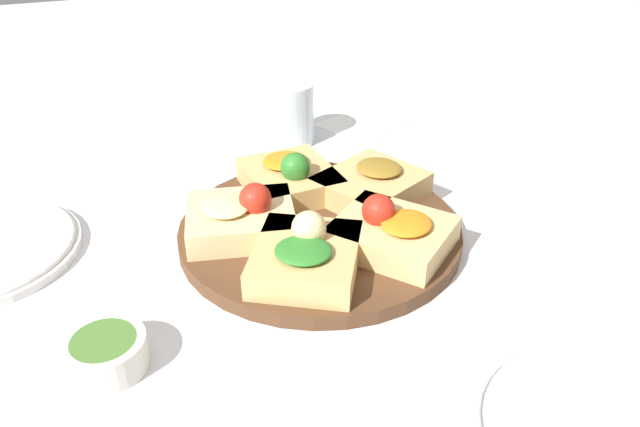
% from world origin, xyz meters
% --- Properties ---
extents(ground_plane, '(3.00, 3.00, 0.00)m').
position_xyz_m(ground_plane, '(0.00, 0.00, 0.00)').
color(ground_plane, white).
extents(serving_board, '(0.34, 0.34, 0.02)m').
position_xyz_m(serving_board, '(0.00, 0.00, 0.01)').
color(serving_board, '#51331E').
rests_on(serving_board, ground_plane).
extents(focaccia_slice_0, '(0.14, 0.13, 0.06)m').
position_xyz_m(focaccia_slice_0, '(0.09, -0.02, 0.04)').
color(focaccia_slice_0, '#E5C689').
rests_on(focaccia_slice_0, serving_board).
extents(focaccia_slice_1, '(0.16, 0.16, 0.06)m').
position_xyz_m(focaccia_slice_1, '(0.05, 0.08, 0.04)').
color(focaccia_slice_1, tan).
rests_on(focaccia_slice_1, serving_board).
extents(focaccia_slice_2, '(0.16, 0.17, 0.06)m').
position_xyz_m(focaccia_slice_2, '(-0.06, 0.07, 0.04)').
color(focaccia_slice_2, '#DBB775').
rests_on(focaccia_slice_2, serving_board).
extents(focaccia_slice_3, '(0.16, 0.15, 0.04)m').
position_xyz_m(focaccia_slice_3, '(-0.09, -0.04, 0.04)').
color(focaccia_slice_3, tan).
rests_on(focaccia_slice_3, serving_board).
extents(focaccia_slice_4, '(0.12, 0.13, 0.06)m').
position_xyz_m(focaccia_slice_4, '(0.01, -0.09, 0.04)').
color(focaccia_slice_4, tan).
rests_on(focaccia_slice_4, serving_board).
extents(water_glass, '(0.08, 0.08, 0.10)m').
position_xyz_m(water_glass, '(-0.05, -0.28, 0.05)').
color(water_glass, silver).
rests_on(water_glass, ground_plane).
extents(napkin_stack, '(0.16, 0.15, 0.00)m').
position_xyz_m(napkin_stack, '(-0.19, -0.31, 0.00)').
color(napkin_stack, white).
rests_on(napkin_stack, ground_plane).
extents(dipping_bowl, '(0.08, 0.08, 0.03)m').
position_xyz_m(dipping_bowl, '(0.26, 0.14, 0.02)').
color(dipping_bowl, silver).
rests_on(dipping_bowl, ground_plane).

